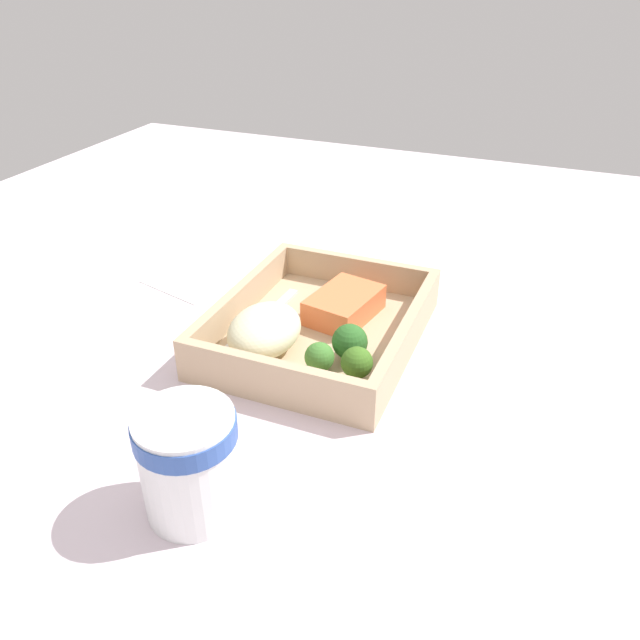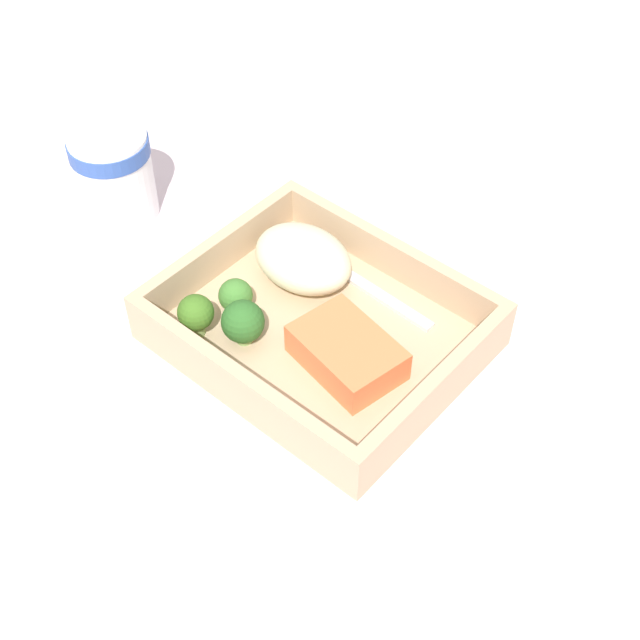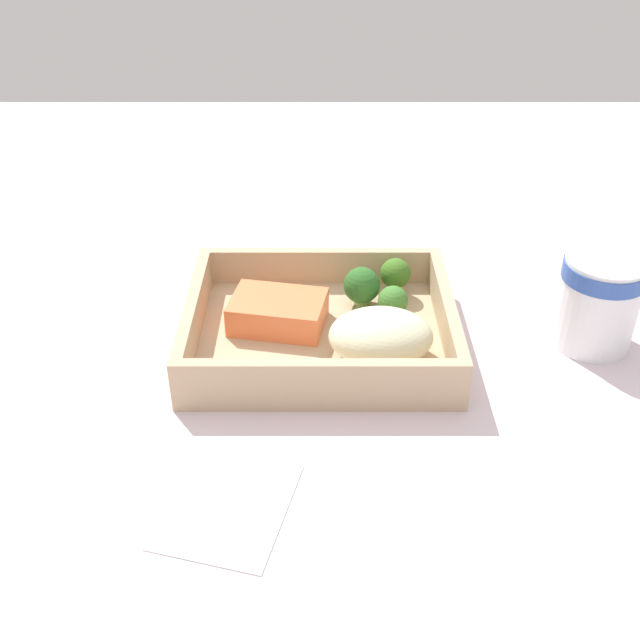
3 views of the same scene
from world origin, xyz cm
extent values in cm
cube|color=silver|center=(0.00, 0.00, -1.00)|extent=(160.00, 160.00, 2.00)
cube|color=tan|center=(0.00, 0.00, 0.60)|extent=(26.65, 21.95, 1.20)
cube|color=tan|center=(0.00, -10.38, 3.17)|extent=(26.65, 1.20, 3.93)
cube|color=tan|center=(0.00, 10.38, 3.17)|extent=(26.65, 1.20, 3.93)
cube|color=tan|center=(-12.72, 0.00, 3.17)|extent=(1.20, 19.55, 3.93)
cube|color=tan|center=(12.72, 0.00, 3.17)|extent=(1.20, 19.55, 3.93)
cube|color=#F47644|center=(-4.29, 1.42, 2.75)|extent=(10.46, 8.12, 3.11)
ellipsoid|color=beige|center=(5.79, -4.26, 3.65)|extent=(10.00, 7.65, 4.91)
cylinder|color=#7EA359|center=(4.42, 5.24, 1.89)|extent=(1.48, 1.48, 1.38)
sphere|color=#2D6326|center=(4.42, 5.24, 3.65)|extent=(3.90, 3.90, 3.90)
cylinder|color=#789B57|center=(7.57, 3.01, 1.72)|extent=(1.21, 1.21, 1.03)
sphere|color=#427C30|center=(7.57, 3.01, 3.10)|extent=(3.17, 3.17, 3.17)
cylinder|color=#7C9C53|center=(8.15, 7.34, 2.10)|extent=(1.26, 1.26, 1.80)
sphere|color=#3F6F21|center=(8.15, 7.34, 3.91)|extent=(3.30, 3.30, 3.30)
cube|color=silver|center=(-1.28, -6.97, 1.42)|extent=(12.43, 1.59, 0.44)
cube|color=silver|center=(6.62, -7.28, 1.42)|extent=(3.49, 2.33, 0.44)
cylinder|color=white|center=(27.56, -0.14, 4.82)|extent=(7.85, 7.85, 9.65)
cylinder|color=#3356A8|center=(27.56, -0.14, 8.38)|extent=(8.08, 8.08, 1.74)
cube|color=white|center=(-7.18, -22.28, 0.12)|extent=(11.64, 13.05, 0.24)
camera|label=1|loc=(57.40, 23.29, 40.17)|focal=35.00mm
camera|label=2|loc=(-35.43, 41.00, 60.81)|focal=50.00mm
camera|label=3|loc=(0.25, -62.80, 44.19)|focal=42.00mm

